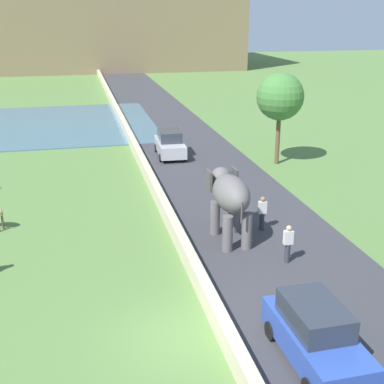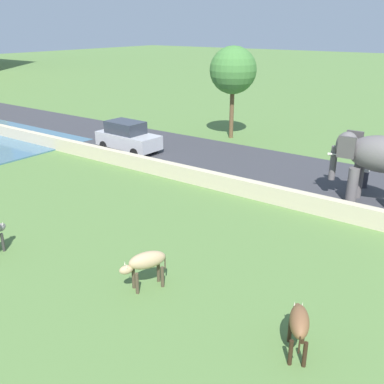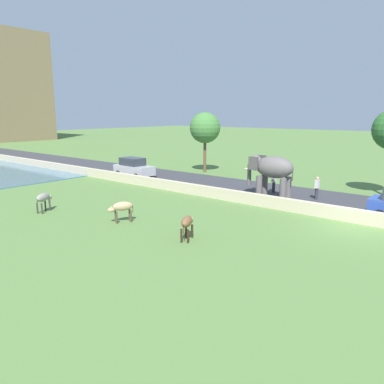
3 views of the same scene
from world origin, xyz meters
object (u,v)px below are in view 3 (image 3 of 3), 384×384
at_px(person_trailing, 317,188).
at_px(car_silver, 134,168).
at_px(cow_brown, 187,223).
at_px(cow_tan, 122,207).
at_px(person_beside_elephant, 274,182).
at_px(cow_grey, 43,198).
at_px(elephant, 271,170).

distance_m(person_trailing, car_silver, 16.66).
distance_m(cow_brown, cow_tan, 4.58).
distance_m(person_beside_elephant, car_silver, 13.40).
relative_size(person_beside_elephant, cow_tan, 1.18).
distance_m(cow_brown, cow_grey, 10.04).
distance_m(car_silver, cow_brown, 18.13).
bearing_deg(person_trailing, cow_tan, 152.55).
xyz_separation_m(cow_brown, cow_tan, (-0.05, 4.58, 0.00)).
height_order(elephant, car_silver, elephant).
bearing_deg(car_silver, elephant, -90.04).
bearing_deg(cow_grey, person_beside_elephant, -31.20).
xyz_separation_m(elephant, car_silver, (0.01, 13.94, -1.14)).
bearing_deg(cow_tan, cow_grey, 106.06).
distance_m(car_silver, cow_grey, 12.81).
bearing_deg(elephant, cow_grey, 143.01).
xyz_separation_m(person_trailing, cow_tan, (-11.83, 6.15, -0.04)).
distance_m(person_beside_elephant, cow_grey, 15.81).
distance_m(person_trailing, cow_brown, 11.88).
height_order(person_beside_elephant, car_silver, car_silver).
xyz_separation_m(car_silver, cow_brown, (-10.16, -15.01, -0.06)).
height_order(person_beside_elephant, cow_brown, person_beside_elephant).
height_order(car_silver, cow_tan, car_silver).
bearing_deg(cow_tan, person_trailing, -27.45).
relative_size(elephant, cow_grey, 2.50).
bearing_deg(car_silver, person_trailing, -84.43).
xyz_separation_m(person_trailing, cow_grey, (-13.37, 11.48, -0.04)).
xyz_separation_m(person_beside_elephant, person_trailing, (-0.15, -3.29, 0.00)).
distance_m(elephant, person_beside_elephant, 2.23).
distance_m(cow_grey, cow_tan, 5.55).
bearing_deg(cow_brown, person_trailing, -7.58).
xyz_separation_m(elephant, person_trailing, (1.63, -2.64, -1.16)).
bearing_deg(elephant, cow_tan, 161.03).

